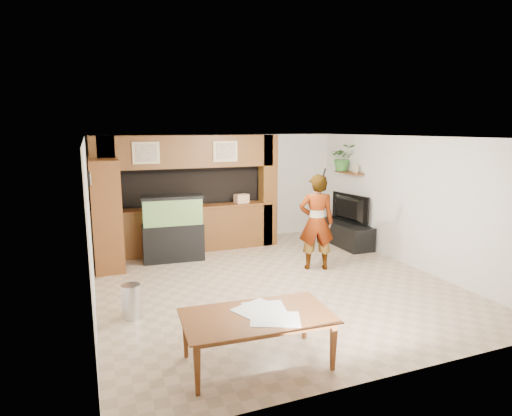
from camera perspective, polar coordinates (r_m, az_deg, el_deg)
name	(u,v)px	position (r m, az deg, el deg)	size (l,w,h in m)	color
floor	(272,282)	(7.88, 2.09, -9.82)	(6.50, 6.50, 0.00)	tan
ceiling	(273,137)	(7.39, 2.23, 9.43)	(6.50, 6.50, 0.00)	white
wall_back	(220,188)	(10.55, -4.87, 2.66)	(6.00, 6.00, 0.00)	beige
wall_left	(90,226)	(6.93, -21.26, -2.20)	(6.50, 6.50, 0.00)	beige
wall_right	(409,201)	(9.13, 19.72, 0.84)	(6.50, 6.50, 0.00)	beige
partition	(187,193)	(9.73, -9.21, 1.97)	(4.20, 0.99, 2.60)	brown
wall_clock	(89,179)	(7.83, -21.34, 3.64)	(0.05, 0.25, 0.25)	black
wall_shelf	(349,173)	(10.53, 12.29, 4.63)	(0.25, 0.90, 0.04)	brown
pantry_cabinet	(107,215)	(8.79, -19.28, -0.93)	(0.54, 0.89, 2.16)	brown
trash_can	(131,301)	(6.64, -16.27, -11.88)	(0.28, 0.28, 0.51)	#B2B2B7
aquarium	(173,229)	(9.10, -11.01, -2.77)	(1.25, 0.47, 1.38)	black
tv_stand	(345,234)	(10.46, 11.82, -3.37)	(0.59, 1.60, 0.53)	black
television	(346,209)	(10.33, 11.94, -0.09)	(1.19, 0.16, 0.68)	black
photo_frame	(356,169)	(10.29, 13.16, 5.09)	(0.03, 0.14, 0.18)	tan
potted_plant	(343,158)	(10.69, 11.49, 6.60)	(0.58, 0.51, 0.65)	#30692A
person	(316,222)	(8.43, 8.06, -1.88)	(0.69, 0.45, 1.88)	#9C7855
microphone	(324,172)	(8.17, 9.10, 4.72)	(0.04, 0.04, 0.17)	black
dining_table	(258,341)	(5.22, 0.30, -17.28)	(1.74, 0.97, 0.61)	brown
newspaper_a	(275,319)	(5.01, 2.57, -14.59)	(0.56, 0.41, 0.01)	silver
newspaper_b	(256,308)	(5.28, -0.04, -13.24)	(0.52, 0.38, 0.01)	silver
newspaper_c	(264,307)	(5.31, 1.03, -13.10)	(0.50, 0.36, 0.01)	silver
counter_box	(241,199)	(9.91, -1.96, 1.26)	(0.31, 0.21, 0.21)	tan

